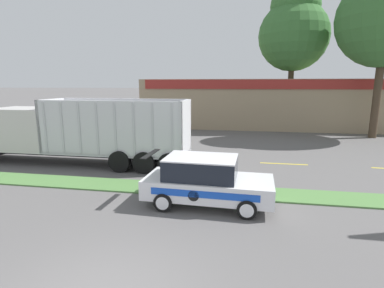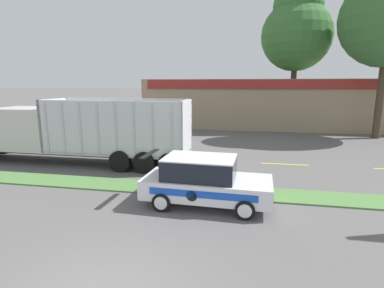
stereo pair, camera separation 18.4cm
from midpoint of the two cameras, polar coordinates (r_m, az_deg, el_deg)
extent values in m
cube|color=#517F42|center=(11.91, -3.61, -8.48)|extent=(120.00, 1.43, 0.06)
cube|color=yellow|center=(21.49, -31.67, -1.26)|extent=(2.40, 0.14, 0.01)
cube|color=yellow|center=(18.37, -18.95, -2.06)|extent=(2.40, 0.14, 0.01)
cube|color=yellow|center=(16.48, -2.24, -2.93)|extent=(2.40, 0.14, 0.01)
cube|color=yellow|center=(16.24, 16.76, -3.63)|extent=(2.40, 0.14, 0.01)
cube|color=black|center=(16.99, -22.87, -1.34)|extent=(12.72, 1.28, 0.18)
cube|color=silver|center=(18.14, -29.24, 2.61)|extent=(3.03, 2.32, 2.15)
cube|color=black|center=(19.10, -32.94, 3.75)|extent=(0.04, 1.97, 0.97)
cylinder|color=silver|center=(16.48, -26.72, 4.33)|extent=(0.14, 0.14, 1.27)
cube|color=silver|center=(15.63, -14.26, -1.26)|extent=(7.12, 2.32, 0.12)
cube|color=silver|center=(17.14, -25.18, 3.47)|extent=(0.16, 2.32, 2.58)
cube|color=silver|center=(14.32, -1.68, 3.20)|extent=(0.16, 2.32, 2.58)
cube|color=silver|center=(14.44, -16.25, 2.81)|extent=(7.12, 0.16, 2.58)
cube|color=silver|center=(16.39, -12.94, 3.95)|extent=(7.12, 0.16, 2.58)
cube|color=#BCBCC1|center=(15.98, -26.51, 2.86)|extent=(0.10, 0.04, 2.45)
cube|color=#BCBCC1|center=(15.47, -23.85, 2.84)|extent=(0.10, 0.04, 2.45)
cube|color=#BCBCC1|center=(14.99, -21.01, 2.81)|extent=(0.10, 0.04, 2.45)
cube|color=#BCBCC1|center=(14.55, -18.00, 2.78)|extent=(0.10, 0.04, 2.45)
cube|color=#BCBCC1|center=(14.16, -14.81, 2.73)|extent=(0.10, 0.04, 2.45)
cube|color=#BCBCC1|center=(13.81, -11.45, 2.67)|extent=(0.10, 0.04, 2.45)
cube|color=#BCBCC1|center=(13.51, -7.92, 2.60)|extent=(0.10, 0.04, 2.45)
cube|color=#BCBCC1|center=(13.27, -4.26, 2.52)|extent=(0.10, 0.04, 2.45)
cylinder|color=black|center=(21.00, -32.90, -0.24)|extent=(1.02, 0.30, 1.02)
cylinder|color=black|center=(13.66, -4.75, -3.79)|extent=(1.02, 0.30, 1.02)
cylinder|color=black|center=(15.81, -2.66, -1.67)|extent=(1.02, 0.30, 1.02)
cylinder|color=black|center=(14.01, -9.50, -3.53)|extent=(1.02, 0.30, 1.02)
cylinder|color=black|center=(16.11, -6.82, -1.49)|extent=(1.02, 0.30, 1.02)
cylinder|color=black|center=(14.44, -14.00, -3.26)|extent=(1.02, 0.30, 1.02)
cylinder|color=black|center=(16.49, -10.81, -1.31)|extent=(1.02, 0.30, 1.02)
cube|color=white|center=(10.32, 2.64, -8.12)|extent=(4.38, 2.06, 0.64)
cube|color=black|center=(10.16, 1.23, -4.54)|extent=(2.43, 1.76, 0.67)
cube|color=white|center=(10.07, 1.24, -2.60)|extent=(2.43, 1.76, 0.04)
cube|color=black|center=(10.55, -8.38, -1.86)|extent=(0.26, 1.52, 0.03)
cube|color=blue|center=(9.42, 1.65, -9.65)|extent=(3.44, 0.15, 0.22)
cylinder|color=black|center=(9.50, -0.30, -9.87)|extent=(0.35, 0.02, 0.35)
cylinder|color=black|center=(9.47, 9.84, -12.20)|extent=(0.62, 0.22, 0.62)
cylinder|color=silver|center=(9.38, 9.81, -12.46)|extent=(0.43, 0.03, 0.43)
cylinder|color=black|center=(11.16, 10.27, -8.53)|extent=(0.62, 0.22, 0.62)
cylinder|color=silver|center=(11.26, 10.30, -8.35)|extent=(0.43, 0.03, 0.43)
cylinder|color=black|center=(9.92, -6.05, -10.99)|extent=(0.62, 0.22, 0.62)
cylinder|color=silver|center=(9.83, -6.25, -11.22)|extent=(0.43, 0.03, 0.43)
cylinder|color=black|center=(11.54, -3.22, -7.69)|extent=(0.62, 0.22, 0.62)
cylinder|color=silver|center=(11.63, -3.08, -7.52)|extent=(0.43, 0.03, 0.43)
cube|color=#9E896B|center=(32.71, 15.12, 7.77)|extent=(25.10, 12.00, 4.49)
cube|color=maroon|center=(26.63, 16.44, 10.85)|extent=(23.84, 0.10, 0.80)
cylinder|color=#473828|center=(26.68, 31.64, 8.22)|extent=(0.57, 0.57, 6.77)
cylinder|color=#473828|center=(28.91, 17.96, 9.22)|extent=(0.49, 0.49, 6.53)
sphere|color=#386B33|center=(29.20, 18.58, 18.92)|extent=(6.04, 6.04, 6.04)
sphere|color=#386B33|center=(29.63, 18.90, 23.53)|extent=(4.23, 4.23, 4.23)
camera|label=1|loc=(0.09, -90.40, -0.08)|focal=28.00mm
camera|label=2|loc=(0.09, 89.60, 0.08)|focal=28.00mm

